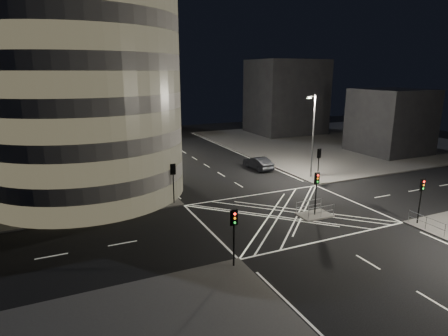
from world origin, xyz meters
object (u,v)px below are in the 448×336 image
traffic_signal_fl (173,176)px  street_lamp_left_near (152,141)px  traffic_signal_fr (319,159)px  sedan (258,163)px  traffic_signal_nl (234,227)px  traffic_signal_island (316,185)px  street_lamp_right_far (313,134)px  street_lamp_left_far (123,121)px  central_island (314,215)px  traffic_signal_nr (421,193)px

traffic_signal_fl → street_lamp_left_near: (-0.64, 5.20, 2.63)m
traffic_signal_fr → sedan: size_ratio=0.77×
traffic_signal_fl → traffic_signal_nl: 13.60m
traffic_signal_island → street_lamp_left_near: 17.89m
traffic_signal_fr → sedan: 9.38m
traffic_signal_island → street_lamp_right_far: street_lamp_right_far is taller
street_lamp_left_far → traffic_signal_fl: bearing=-88.4°
traffic_signal_fl → traffic_signal_nl: same height
central_island → sedan: 17.28m
traffic_signal_fl → traffic_signal_nl: (0.00, -13.60, 0.00)m
traffic_signal_nl → traffic_signal_island: (10.80, 5.30, 0.00)m
central_island → street_lamp_right_far: street_lamp_right_far is taller
traffic_signal_fl → traffic_signal_island: same height
traffic_signal_nl → street_lamp_right_far: (18.24, 15.80, 2.63)m
traffic_signal_nl → central_island: bearing=26.1°
central_island → traffic_signal_nl: (-10.80, -5.30, 2.84)m
traffic_signal_nr → traffic_signal_fr: bearing=90.0°
traffic_signal_nl → traffic_signal_island: 12.03m
central_island → traffic_signal_island: (0.00, 0.00, 2.84)m
traffic_signal_nl → traffic_signal_island: size_ratio=1.00×
traffic_signal_nl → street_lamp_left_far: size_ratio=0.40×
traffic_signal_fr → street_lamp_right_far: street_lamp_right_far is taller
street_lamp_left_far → traffic_signal_nr: bearing=-63.6°
traffic_signal_fl → traffic_signal_fr: same height
traffic_signal_island → sedan: size_ratio=0.77×
traffic_signal_nl → sedan: 26.52m
traffic_signal_nl → sedan: size_ratio=0.77×
traffic_signal_island → street_lamp_right_far: bearing=54.7°
traffic_signal_fl → sedan: size_ratio=0.77×
traffic_signal_fr → street_lamp_left_far: (-18.24, 23.20, 2.63)m
traffic_signal_fl → sedan: (14.40, 8.58, -2.06)m
street_lamp_right_far → central_island: bearing=-125.3°
traffic_signal_nl → sedan: (14.40, 22.18, -2.06)m
street_lamp_left_far → sedan: street_lamp_left_far is taller
central_island → traffic_signal_fr: (6.80, 8.30, 2.84)m
sedan → traffic_signal_nl: bearing=54.6°
central_island → street_lamp_right_far: size_ratio=0.30×
traffic_signal_fr → traffic_signal_nr: bearing=-90.0°
traffic_signal_island → street_lamp_left_far: bearing=110.0°
traffic_signal_island → sedan: traffic_signal_island is taller
traffic_signal_nl → sedan: traffic_signal_nl is taller
traffic_signal_fr → traffic_signal_island: 10.73m
central_island → sedan: size_ratio=0.58×
traffic_signal_island → street_lamp_right_far: 13.13m
traffic_signal_nl → traffic_signal_fr: size_ratio=1.00×
traffic_signal_nr → traffic_signal_island: bearing=142.1°
traffic_signal_nr → street_lamp_left_far: (-18.24, 36.80, 2.63)m
street_lamp_left_near → traffic_signal_island: bearing=-49.7°
central_island → traffic_signal_nr: traffic_signal_nr is taller
traffic_signal_fl → sedan: traffic_signal_fl is taller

